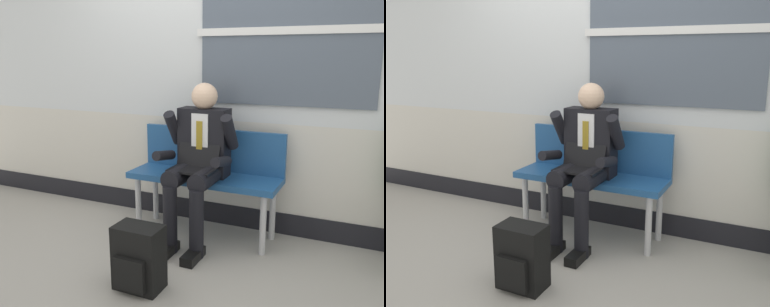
# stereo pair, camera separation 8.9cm
# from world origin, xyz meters

# --- Properties ---
(ground_plane) EXTENTS (18.00, 18.00, 0.00)m
(ground_plane) POSITION_xyz_m (0.00, 0.00, 0.00)
(ground_plane) COLOR #9E9991
(station_wall) EXTENTS (5.96, 0.16, 2.64)m
(station_wall) POSITION_xyz_m (0.01, 0.60, 1.31)
(station_wall) COLOR silver
(station_wall) RESTS_ON ground
(bench_with_person) EXTENTS (1.26, 0.42, 0.88)m
(bench_with_person) POSITION_xyz_m (0.04, 0.31, 0.55)
(bench_with_person) COLOR navy
(bench_with_person) RESTS_ON ground
(person_seated) EXTENTS (0.57, 0.70, 1.28)m
(person_seated) POSITION_xyz_m (0.04, 0.12, 0.69)
(person_seated) COLOR black
(person_seated) RESTS_ON ground
(backpack) EXTENTS (0.31, 0.24, 0.43)m
(backpack) POSITION_xyz_m (-0.02, -0.70, 0.21)
(backpack) COLOR black
(backpack) RESTS_ON ground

